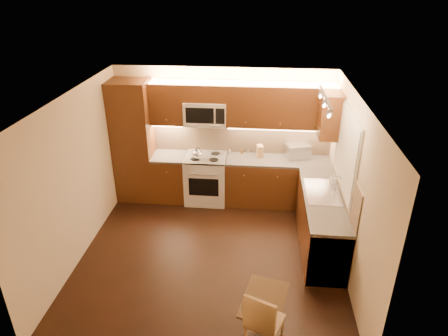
# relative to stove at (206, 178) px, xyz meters

# --- Properties ---
(floor) EXTENTS (4.00, 4.00, 0.01)m
(floor) POSITION_rel_stove_xyz_m (0.30, -1.68, -0.46)
(floor) COLOR black
(floor) RESTS_ON ground
(ceiling) EXTENTS (4.00, 4.00, 0.01)m
(ceiling) POSITION_rel_stove_xyz_m (0.30, -1.68, 2.04)
(ceiling) COLOR beige
(ceiling) RESTS_ON ground
(wall_back) EXTENTS (4.00, 0.01, 2.50)m
(wall_back) POSITION_rel_stove_xyz_m (0.30, 0.32, 0.79)
(wall_back) COLOR beige
(wall_back) RESTS_ON ground
(wall_front) EXTENTS (4.00, 0.01, 2.50)m
(wall_front) POSITION_rel_stove_xyz_m (0.30, -3.67, 0.79)
(wall_front) COLOR beige
(wall_front) RESTS_ON ground
(wall_left) EXTENTS (0.01, 4.00, 2.50)m
(wall_left) POSITION_rel_stove_xyz_m (-1.70, -1.68, 0.79)
(wall_left) COLOR beige
(wall_left) RESTS_ON ground
(wall_right) EXTENTS (0.01, 4.00, 2.50)m
(wall_right) POSITION_rel_stove_xyz_m (2.30, -1.68, 0.79)
(wall_right) COLOR beige
(wall_right) RESTS_ON ground
(pantry) EXTENTS (0.70, 0.60, 2.30)m
(pantry) POSITION_rel_stove_xyz_m (-1.35, 0.02, 0.69)
(pantry) COLOR #44200E
(pantry) RESTS_ON floor
(base_cab_back_left) EXTENTS (0.62, 0.60, 0.86)m
(base_cab_back_left) POSITION_rel_stove_xyz_m (-0.69, 0.02, -0.03)
(base_cab_back_left) COLOR #44200E
(base_cab_back_left) RESTS_ON floor
(counter_back_left) EXTENTS (0.62, 0.60, 0.04)m
(counter_back_left) POSITION_rel_stove_xyz_m (-0.69, 0.02, 0.42)
(counter_back_left) COLOR #34312F
(counter_back_left) RESTS_ON base_cab_back_left
(base_cab_back_right) EXTENTS (1.92, 0.60, 0.86)m
(base_cab_back_right) POSITION_rel_stove_xyz_m (1.34, 0.02, -0.03)
(base_cab_back_right) COLOR #44200E
(base_cab_back_right) RESTS_ON floor
(counter_back_right) EXTENTS (1.92, 0.60, 0.04)m
(counter_back_right) POSITION_rel_stove_xyz_m (1.34, 0.02, 0.42)
(counter_back_right) COLOR #34312F
(counter_back_right) RESTS_ON base_cab_back_right
(base_cab_right) EXTENTS (0.60, 2.00, 0.86)m
(base_cab_right) POSITION_rel_stove_xyz_m (2.00, -1.28, -0.03)
(base_cab_right) COLOR #44200E
(base_cab_right) RESTS_ON floor
(counter_right) EXTENTS (0.60, 2.00, 0.04)m
(counter_right) POSITION_rel_stove_xyz_m (2.00, -1.28, 0.42)
(counter_right) COLOR #34312F
(counter_right) RESTS_ON base_cab_right
(dishwasher) EXTENTS (0.58, 0.60, 0.84)m
(dishwasher) POSITION_rel_stove_xyz_m (2.00, -1.98, -0.03)
(dishwasher) COLOR silver
(dishwasher) RESTS_ON floor
(backsplash_back) EXTENTS (3.30, 0.02, 0.60)m
(backsplash_back) POSITION_rel_stove_xyz_m (0.65, 0.31, 0.74)
(backsplash_back) COLOR tan
(backsplash_back) RESTS_ON wall_back
(backsplash_right) EXTENTS (0.02, 2.00, 0.60)m
(backsplash_right) POSITION_rel_stove_xyz_m (2.29, -1.28, 0.74)
(backsplash_right) COLOR tan
(backsplash_right) RESTS_ON wall_right
(upper_cab_back_left) EXTENTS (0.62, 0.35, 0.75)m
(upper_cab_back_left) POSITION_rel_stove_xyz_m (-0.69, 0.15, 1.42)
(upper_cab_back_left) COLOR #44200E
(upper_cab_back_left) RESTS_ON wall_back
(upper_cab_back_right) EXTENTS (1.92, 0.35, 0.75)m
(upper_cab_back_right) POSITION_rel_stove_xyz_m (1.34, 0.15, 1.42)
(upper_cab_back_right) COLOR #44200E
(upper_cab_back_right) RESTS_ON wall_back
(upper_cab_bridge) EXTENTS (0.76, 0.35, 0.31)m
(upper_cab_bridge) POSITION_rel_stove_xyz_m (0.00, 0.15, 1.63)
(upper_cab_bridge) COLOR #44200E
(upper_cab_bridge) RESTS_ON wall_back
(upper_cab_right_corner) EXTENTS (0.35, 0.50, 0.75)m
(upper_cab_right_corner) POSITION_rel_stove_xyz_m (2.12, -0.28, 1.42)
(upper_cab_right_corner) COLOR #44200E
(upper_cab_right_corner) RESTS_ON wall_right
(stove) EXTENTS (0.76, 0.65, 0.92)m
(stove) POSITION_rel_stove_xyz_m (0.00, 0.00, 0.00)
(stove) COLOR silver
(stove) RESTS_ON floor
(microwave) EXTENTS (0.76, 0.38, 0.44)m
(microwave) POSITION_rel_stove_xyz_m (0.00, 0.14, 1.26)
(microwave) COLOR silver
(microwave) RESTS_ON wall_back
(window_frame) EXTENTS (0.03, 1.44, 1.24)m
(window_frame) POSITION_rel_stove_xyz_m (2.29, -1.12, 1.14)
(window_frame) COLOR silver
(window_frame) RESTS_ON wall_right
(window_blinds) EXTENTS (0.02, 1.36, 1.16)m
(window_blinds) POSITION_rel_stove_xyz_m (2.27, -1.12, 1.14)
(window_blinds) COLOR silver
(window_blinds) RESTS_ON wall_right
(sink) EXTENTS (0.52, 0.86, 0.15)m
(sink) POSITION_rel_stove_xyz_m (2.00, -1.12, 0.52)
(sink) COLOR silver
(sink) RESTS_ON counter_right
(faucet) EXTENTS (0.20, 0.04, 0.30)m
(faucet) POSITION_rel_stove_xyz_m (2.18, -1.12, 0.59)
(faucet) COLOR silver
(faucet) RESTS_ON counter_right
(track_light_bar) EXTENTS (0.04, 1.20, 0.03)m
(track_light_bar) POSITION_rel_stove_xyz_m (1.85, -1.27, 2.00)
(track_light_bar) COLOR silver
(track_light_bar) RESTS_ON ceiling
(kettle) EXTENTS (0.26, 0.26, 0.23)m
(kettle) POSITION_rel_stove_xyz_m (-0.13, -0.11, 0.57)
(kettle) COLOR silver
(kettle) RESTS_ON stove
(toaster_oven) EXTENTS (0.50, 0.43, 0.26)m
(toaster_oven) POSITION_rel_stove_xyz_m (1.69, 0.18, 0.57)
(toaster_oven) COLOR silver
(toaster_oven) RESTS_ON counter_back_right
(knife_block) EXTENTS (0.14, 0.18, 0.22)m
(knife_block) POSITION_rel_stove_xyz_m (1.00, 0.14, 0.55)
(knife_block) COLOR #9D8047
(knife_block) RESTS_ON counter_back_right
(spice_jar_a) EXTENTS (0.05, 0.05, 0.11)m
(spice_jar_a) POSITION_rel_stove_xyz_m (0.44, 0.23, 0.49)
(spice_jar_a) COLOR silver
(spice_jar_a) RESTS_ON counter_back_right
(spice_jar_b) EXTENTS (0.05, 0.05, 0.09)m
(spice_jar_b) POSITION_rel_stove_xyz_m (0.66, 0.23, 0.49)
(spice_jar_b) COLOR brown
(spice_jar_b) RESTS_ON counter_back_right
(spice_jar_c) EXTENTS (0.06, 0.06, 0.10)m
(spice_jar_c) POSITION_rel_stove_xyz_m (0.77, 0.26, 0.49)
(spice_jar_c) COLOR silver
(spice_jar_c) RESTS_ON counter_back_right
(spice_jar_d) EXTENTS (0.05, 0.05, 0.09)m
(spice_jar_d) POSITION_rel_stove_xyz_m (0.98, 0.22, 0.48)
(spice_jar_d) COLOR olive
(spice_jar_d) RESTS_ON counter_back_right
(soap_bottle) EXTENTS (0.10, 0.10, 0.18)m
(soap_bottle) POSITION_rel_stove_xyz_m (2.19, -0.84, 0.53)
(soap_bottle) COLOR silver
(soap_bottle) RESTS_ON counter_right
(rug) EXTENTS (0.73, 0.94, 0.01)m
(rug) POSITION_rel_stove_xyz_m (1.14, -2.58, -0.45)
(rug) COLOR black
(rug) RESTS_ON floor
(dining_chair) EXTENTS (0.50, 0.50, 0.86)m
(dining_chair) POSITION_rel_stove_xyz_m (1.13, -3.33, -0.03)
(dining_chair) COLOR #9D8047
(dining_chair) RESTS_ON floor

